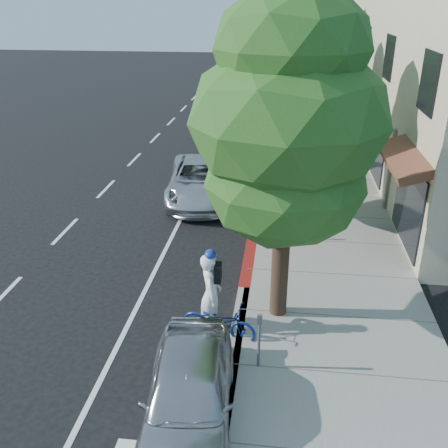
% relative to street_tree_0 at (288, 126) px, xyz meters
% --- Properties ---
extents(ground, '(120.00, 120.00, 0.00)m').
position_rel_street_tree_0_xyz_m(ground, '(-0.90, 2.00, -4.67)').
color(ground, black).
rests_on(ground, ground).
extents(sidewalk, '(4.60, 56.00, 0.15)m').
position_rel_street_tree_0_xyz_m(sidewalk, '(1.40, 10.00, -4.60)').
color(sidewalk, gray).
rests_on(sidewalk, ground).
extents(curb, '(0.30, 56.00, 0.15)m').
position_rel_street_tree_0_xyz_m(curb, '(-0.90, 10.00, -4.60)').
color(curb, '#9E998E').
rests_on(curb, ground).
extents(curb_red_segment, '(0.32, 4.00, 0.15)m').
position_rel_street_tree_0_xyz_m(curb_red_segment, '(-0.90, 3.00, -4.60)').
color(curb_red_segment, maroon).
rests_on(curb_red_segment, ground).
extents(storefront_building, '(10.00, 36.00, 7.00)m').
position_rel_street_tree_0_xyz_m(storefront_building, '(8.70, 20.00, -1.17)').
color(storefront_building, beige).
rests_on(storefront_building, ground).
extents(street_tree_0, '(4.13, 4.13, 7.42)m').
position_rel_street_tree_0_xyz_m(street_tree_0, '(0.00, 0.00, 0.00)').
color(street_tree_0, black).
rests_on(street_tree_0, ground).
extents(street_tree_1, '(4.49, 4.49, 7.07)m').
position_rel_street_tree_0_xyz_m(street_tree_1, '(0.00, 6.00, -0.34)').
color(street_tree_1, black).
rests_on(street_tree_1, ground).
extents(street_tree_2, '(3.96, 3.96, 7.17)m').
position_rel_street_tree_0_xyz_m(street_tree_2, '(0.00, 12.00, -0.15)').
color(street_tree_2, black).
rests_on(street_tree_2, ground).
extents(street_tree_3, '(5.36, 5.36, 8.21)m').
position_rel_street_tree_0_xyz_m(street_tree_3, '(-0.00, 18.00, 0.32)').
color(street_tree_3, black).
rests_on(street_tree_3, ground).
extents(street_tree_4, '(5.15, 5.15, 7.96)m').
position_rel_street_tree_0_xyz_m(street_tree_4, '(0.00, 24.00, 0.18)').
color(street_tree_4, black).
rests_on(street_tree_4, ground).
extents(street_tree_5, '(5.28, 5.28, 8.02)m').
position_rel_street_tree_0_xyz_m(street_tree_5, '(0.00, 30.00, 0.20)').
color(street_tree_5, black).
rests_on(street_tree_5, ground).
extents(cyclist, '(0.59, 0.79, 1.98)m').
position_rel_street_tree_0_xyz_m(cyclist, '(-1.51, -0.72, -3.68)').
color(cyclist, white).
rests_on(cyclist, ground).
extents(bicycle, '(1.81, 0.93, 0.91)m').
position_rel_street_tree_0_xyz_m(bicycle, '(-1.30, -1.00, -4.22)').
color(bicycle, navy).
rests_on(bicycle, ground).
extents(silver_suv, '(3.07, 5.58, 1.48)m').
position_rel_street_tree_0_xyz_m(silver_suv, '(-3.10, 7.50, -3.93)').
color(silver_suv, silver).
rests_on(silver_suv, ground).
extents(dark_sedan, '(1.79, 4.91, 1.61)m').
position_rel_street_tree_0_xyz_m(dark_sedan, '(-2.57, 12.37, -3.87)').
color(dark_sedan, black).
rests_on(dark_sedan, ground).
extents(white_pickup, '(2.29, 5.04, 1.43)m').
position_rel_street_tree_0_xyz_m(white_pickup, '(-3.10, 18.70, -3.96)').
color(white_pickup, silver).
rests_on(white_pickup, ground).
extents(dark_suv_far, '(2.07, 5.08, 1.73)m').
position_rel_street_tree_0_xyz_m(dark_suv_far, '(-1.47, 25.97, -3.81)').
color(dark_suv_far, black).
rests_on(dark_suv_far, ground).
extents(near_car_a, '(1.97, 4.08, 1.34)m').
position_rel_street_tree_0_xyz_m(near_car_a, '(-1.50, -3.50, -4.00)').
color(near_car_a, '#B5B5BA').
rests_on(near_car_a, ground).
extents(pedestrian, '(1.03, 1.01, 1.67)m').
position_rel_street_tree_0_xyz_m(pedestrian, '(0.88, 11.90, -3.69)').
color(pedestrian, black).
rests_on(pedestrian, sidewalk).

